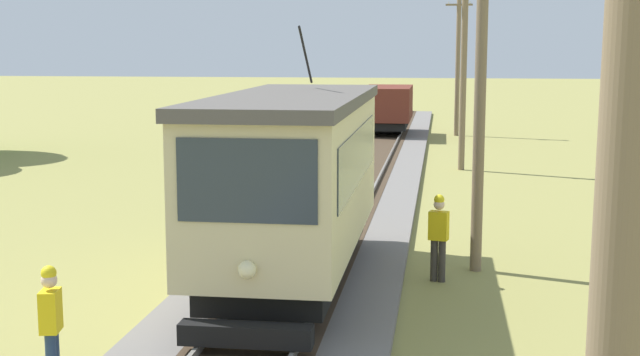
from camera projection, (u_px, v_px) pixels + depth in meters
red_tram at (293, 179)px, 16.78m from camera, size 2.60×8.54×4.79m
freight_car at (388, 107)px, 45.76m from camera, size 2.40×5.20×2.31m
utility_pole_foreground at (621, 239)px, 3.76m from camera, size 1.40×0.55×7.61m
utility_pole_near_tram at (481, 71)px, 18.00m from camera, size 1.40×0.27×8.22m
utility_pole_mid at (464, 69)px, 33.02m from camera, size 1.40×0.57×7.51m
utility_pole_far at (458, 60)px, 46.09m from camera, size 1.40×0.39×7.78m
gravel_pile at (307, 115)px, 52.33m from camera, size 2.04×2.04×1.29m
track_worker at (51, 323)px, 11.95m from camera, size 0.30×0.42×1.78m
second_worker at (439, 234)px, 17.61m from camera, size 0.43×0.32×1.78m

